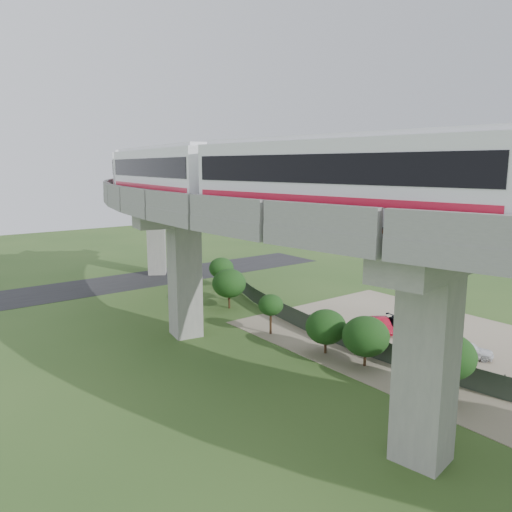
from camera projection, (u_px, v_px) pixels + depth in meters
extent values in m
plane|color=#315120|center=(260.00, 384.00, 29.68)|extent=(160.00, 160.00, 0.00)
cube|color=gray|center=(427.00, 343.00, 36.48)|extent=(18.00, 26.00, 0.04)
cube|color=#232326|center=(87.00, 287.00, 53.13)|extent=(60.00, 8.00, 0.03)
cube|color=#99968E|center=(156.00, 239.00, 59.23)|extent=(2.86, 2.93, 8.40)
cube|color=#99968E|center=(155.00, 199.00, 58.37)|extent=(7.21, 5.74, 1.20)
cube|color=#99968E|center=(185.00, 281.00, 37.62)|extent=(2.35, 2.51, 8.40)
cube|color=#99968E|center=(183.00, 218.00, 36.76)|extent=(7.31, 3.58, 1.20)
cube|color=#99968E|center=(426.00, 370.00, 21.33)|extent=(2.35, 2.51, 8.40)
cube|color=#99968E|center=(433.00, 260.00, 20.48)|extent=(7.31, 3.58, 1.20)
cube|color=gray|center=(152.00, 193.00, 52.34)|extent=(16.42, 20.91, 0.80)
cube|color=gray|center=(109.00, 184.00, 51.36)|extent=(8.66, 17.08, 1.00)
cube|color=gray|center=(193.00, 184.00, 52.99)|extent=(8.66, 17.08, 1.00)
cube|color=brown|center=(130.00, 189.00, 51.83)|extent=(10.68, 18.08, 0.12)
cube|color=black|center=(130.00, 187.00, 51.81)|extent=(9.69, 17.59, 0.12)
cube|color=brown|center=(173.00, 188.00, 52.67)|extent=(10.68, 18.08, 0.12)
cube|color=black|center=(173.00, 187.00, 52.65)|extent=(9.69, 17.59, 0.12)
cube|color=gray|center=(189.00, 206.00, 35.45)|extent=(11.77, 20.03, 0.80)
cube|color=gray|center=(128.00, 195.00, 33.26)|extent=(3.22, 18.71, 1.00)
cube|color=gray|center=(243.00, 192.00, 37.32)|extent=(3.22, 18.71, 1.00)
cube|color=brown|center=(159.00, 200.00, 34.33)|extent=(5.44, 19.05, 0.12)
cube|color=black|center=(159.00, 199.00, 34.31)|extent=(4.35, 18.88, 0.12)
cube|color=brown|center=(217.00, 198.00, 36.40)|extent=(5.44, 19.05, 0.12)
cube|color=black|center=(217.00, 197.00, 36.38)|extent=(4.35, 18.88, 0.12)
cube|color=gray|center=(405.00, 233.00, 21.18)|extent=(11.77, 20.03, 0.80)
cube|color=gray|center=(349.00, 219.00, 17.97)|extent=(3.22, 18.71, 1.00)
cube|color=gray|center=(448.00, 206.00, 24.07)|extent=(3.22, 18.71, 1.00)
cube|color=brown|center=(378.00, 226.00, 19.54)|extent=(5.44, 19.05, 0.12)
cube|color=black|center=(378.00, 223.00, 19.52)|extent=(4.35, 18.88, 0.12)
cube|color=brown|center=(428.00, 218.00, 22.66)|extent=(5.44, 19.05, 0.12)
cube|color=black|center=(429.00, 215.00, 22.64)|extent=(4.35, 18.88, 0.12)
cube|color=silver|center=(336.00, 180.00, 20.67)|extent=(4.46, 15.21, 3.20)
cube|color=silver|center=(337.00, 138.00, 20.36)|extent=(3.84, 14.41, 0.22)
cube|color=black|center=(336.00, 169.00, 20.59)|extent=(4.45, 14.63, 1.15)
cube|color=red|center=(335.00, 198.00, 20.80)|extent=(4.45, 14.63, 0.30)
cube|color=black|center=(335.00, 215.00, 20.93)|extent=(3.40, 12.89, 0.28)
cube|color=silver|center=(164.00, 174.00, 32.88)|extent=(4.65, 15.22, 3.20)
cube|color=silver|center=(164.00, 148.00, 32.58)|extent=(4.01, 14.41, 0.22)
cube|color=black|center=(164.00, 167.00, 32.80)|extent=(4.63, 14.64, 1.15)
cube|color=red|center=(165.00, 186.00, 33.02)|extent=(4.63, 14.64, 0.30)
cube|color=black|center=(165.00, 197.00, 33.14)|extent=(3.56, 12.89, 0.28)
cube|color=silver|center=(128.00, 172.00, 47.01)|extent=(8.10, 14.92, 3.20)
cube|color=silver|center=(128.00, 153.00, 46.71)|extent=(7.32, 14.03, 0.22)
cube|color=black|center=(128.00, 167.00, 46.93)|extent=(7.93, 14.39, 1.15)
cube|color=red|center=(129.00, 180.00, 47.14)|extent=(7.93, 14.39, 0.30)
cube|color=black|center=(129.00, 187.00, 47.27)|extent=(6.52, 12.54, 0.28)
cylinder|color=#2D382D|center=(239.00, 283.00, 51.95)|extent=(0.08, 0.08, 1.50)
cube|color=#2D382D|center=(245.00, 289.00, 49.62)|extent=(1.69, 4.77, 1.40)
cylinder|color=#2D382D|center=(254.00, 295.00, 47.33)|extent=(0.08, 0.08, 1.50)
cube|color=#2D382D|center=(264.00, 301.00, 45.08)|extent=(1.23, 4.91, 1.40)
cylinder|color=#2D382D|center=(276.00, 308.00, 42.88)|extent=(0.08, 0.08, 1.50)
cube|color=#2D382D|center=(292.00, 315.00, 40.72)|extent=(0.75, 4.99, 1.40)
cylinder|color=#2D382D|center=(310.00, 324.00, 38.63)|extent=(0.08, 0.08, 1.50)
cube|color=#2D382D|center=(331.00, 332.00, 36.60)|extent=(0.27, 5.04, 1.40)
cylinder|color=#2D382D|center=(356.00, 342.00, 34.63)|extent=(0.08, 0.08, 1.50)
cube|color=#2D382D|center=(386.00, 352.00, 32.73)|extent=(0.27, 5.04, 1.40)
cylinder|color=#2D382D|center=(420.00, 363.00, 30.91)|extent=(0.08, 0.08, 1.50)
cube|color=#2D382D|center=(459.00, 375.00, 29.17)|extent=(0.75, 4.99, 1.40)
cylinder|color=#2D382D|center=(504.00, 387.00, 27.51)|extent=(0.08, 0.08, 1.50)
cylinder|color=#382314|center=(222.00, 281.00, 53.37)|extent=(0.18, 0.18, 1.27)
ellipsoid|color=#133D16|center=(221.00, 268.00, 53.11)|extent=(2.64, 2.64, 2.24)
cylinder|color=#382314|center=(229.00, 294.00, 48.06)|extent=(0.18, 0.18, 1.21)
ellipsoid|color=#133D16|center=(229.00, 283.00, 47.86)|extent=(1.80, 1.80, 1.53)
cylinder|color=#382314|center=(229.00, 301.00, 45.36)|extent=(0.18, 0.18, 1.41)
ellipsoid|color=#133D16|center=(229.00, 283.00, 45.07)|extent=(3.07, 3.07, 2.61)
cylinder|color=#382314|center=(271.00, 323.00, 38.30)|extent=(0.18, 0.18, 1.76)
ellipsoid|color=#133D16|center=(271.00, 305.00, 38.03)|extent=(1.92, 1.92, 1.63)
cylinder|color=#382314|center=(325.00, 346.00, 34.39)|extent=(0.18, 0.18, 1.09)
ellipsoid|color=#133D16|center=(326.00, 327.00, 34.15)|extent=(2.80, 2.80, 2.38)
cylinder|color=#382314|center=(365.00, 358.00, 32.22)|extent=(0.18, 0.18, 1.12)
ellipsoid|color=#133D16|center=(366.00, 336.00, 31.95)|extent=(3.04, 3.04, 2.58)
cylinder|color=#382314|center=(446.00, 385.00, 27.87)|extent=(0.18, 0.18, 1.51)
ellipsoid|color=#133D16|center=(449.00, 356.00, 27.57)|extent=(3.02, 3.02, 2.56)
imported|color=white|center=(468.00, 350.00, 33.62)|extent=(2.62, 3.41, 1.08)
imported|color=#A80F24|center=(382.00, 325.00, 38.91)|extent=(2.80, 3.32, 1.07)
imported|color=black|center=(415.00, 319.00, 39.80)|extent=(5.02, 2.85, 1.37)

